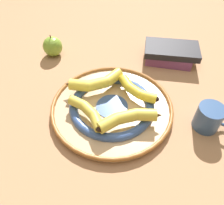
% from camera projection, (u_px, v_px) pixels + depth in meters
% --- Properties ---
extents(ground_plane, '(2.80, 2.80, 0.00)m').
position_uv_depth(ground_plane, '(115.00, 109.00, 0.72)').
color(ground_plane, '#A87A56').
extents(decorative_bowl, '(0.39, 0.39, 0.03)m').
position_uv_depth(decorative_bowl, '(112.00, 107.00, 0.70)').
color(decorative_bowl, tan).
rests_on(decorative_bowl, ground_plane).
extents(banana_a, '(0.10, 0.15, 0.03)m').
position_uv_depth(banana_a, '(135.00, 90.00, 0.71)').
color(banana_a, yellow).
rests_on(banana_a, decorative_bowl).
extents(banana_b, '(0.20, 0.06, 0.04)m').
position_uv_depth(banana_b, '(128.00, 118.00, 0.63)').
color(banana_b, gold).
rests_on(banana_b, decorative_bowl).
extents(banana_c, '(0.09, 0.16, 0.03)m').
position_uv_depth(banana_c, '(88.00, 112.00, 0.64)').
color(banana_c, gold).
rests_on(banana_c, decorative_bowl).
extents(banana_d, '(0.20, 0.08, 0.04)m').
position_uv_depth(banana_d, '(96.00, 82.00, 0.73)').
color(banana_d, yellow).
rests_on(banana_d, decorative_bowl).
extents(book_stack, '(0.24, 0.22, 0.06)m').
position_uv_depth(book_stack, '(170.00, 52.00, 0.88)').
color(book_stack, '#753D70').
rests_on(book_stack, ground_plane).
extents(coffee_mug, '(0.12, 0.08, 0.08)m').
position_uv_depth(coffee_mug, '(210.00, 117.00, 0.64)').
color(coffee_mug, '#335184').
rests_on(coffee_mug, ground_plane).
extents(apple, '(0.08, 0.08, 0.09)m').
position_uv_depth(apple, '(53.00, 46.00, 0.89)').
color(apple, olive).
rests_on(apple, ground_plane).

